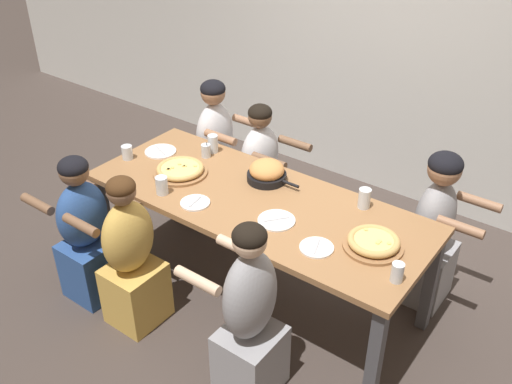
# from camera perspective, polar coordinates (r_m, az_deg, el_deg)

# --- Properties ---
(ground_plane) EXTENTS (18.00, 18.00, 0.00)m
(ground_plane) POSITION_cam_1_polar(r_m,az_deg,el_deg) (4.09, 0.00, -9.91)
(ground_plane) COLOR #423833
(ground_plane) RESTS_ON ground
(restaurant_back_panel) EXTENTS (10.00, 0.06, 3.20)m
(restaurant_back_panel) POSITION_cam_1_polar(r_m,az_deg,el_deg) (4.78, 13.84, 17.45)
(restaurant_back_panel) COLOR silver
(restaurant_back_panel) RESTS_ON ground
(dining_table) EXTENTS (2.26, 0.89, 0.78)m
(dining_table) POSITION_cam_1_polar(r_m,az_deg,el_deg) (3.66, 0.00, -1.72)
(dining_table) COLOR #996B42
(dining_table) RESTS_ON ground
(pizza_board_main) EXTENTS (0.34, 0.34, 0.06)m
(pizza_board_main) POSITION_cam_1_polar(r_m,az_deg,el_deg) (3.25, 11.66, -4.98)
(pizza_board_main) COLOR #996B42
(pizza_board_main) RESTS_ON dining_table
(pizza_board_second) EXTENTS (0.37, 0.37, 0.06)m
(pizza_board_second) POSITION_cam_1_polar(r_m,az_deg,el_deg) (3.90, -7.58, 2.20)
(pizza_board_second) COLOR #996B42
(pizza_board_second) RESTS_ON dining_table
(skillet_bowl) EXTENTS (0.38, 0.27, 0.15)m
(skillet_bowl) POSITION_cam_1_polar(r_m,az_deg,el_deg) (3.78, 1.10, 2.00)
(skillet_bowl) COLOR black
(skillet_bowl) RESTS_ON dining_table
(empty_plate_a) EXTENTS (0.23, 0.23, 0.02)m
(empty_plate_a) POSITION_cam_1_polar(r_m,az_deg,el_deg) (3.41, 2.06, -2.86)
(empty_plate_a) COLOR white
(empty_plate_a) RESTS_ON dining_table
(empty_plate_b) EXTENTS (0.19, 0.19, 0.02)m
(empty_plate_b) POSITION_cam_1_polar(r_m,az_deg,el_deg) (3.21, 6.08, -5.55)
(empty_plate_b) COLOR white
(empty_plate_b) RESTS_ON dining_table
(empty_plate_c) EXTENTS (0.23, 0.23, 0.02)m
(empty_plate_c) POSITION_cam_1_polar(r_m,az_deg,el_deg) (4.21, -9.53, 4.02)
(empty_plate_c) COLOR white
(empty_plate_c) RESTS_ON dining_table
(empty_plate_d) EXTENTS (0.19, 0.19, 0.02)m
(empty_plate_d) POSITION_cam_1_polar(r_m,az_deg,el_deg) (3.58, -6.10, -1.08)
(empty_plate_d) COLOR white
(empty_plate_d) RESTS_ON dining_table
(cocktail_glass_blue) EXTENTS (0.07, 0.07, 0.12)m
(cocktail_glass_blue) POSITION_cam_1_polar(r_m,az_deg,el_deg) (4.09, -5.03, 4.08)
(cocktail_glass_blue) COLOR silver
(cocktail_glass_blue) RESTS_ON dining_table
(drinking_glass_a) EXTENTS (0.08, 0.08, 0.10)m
(drinking_glass_a) POSITION_cam_1_polar(r_m,az_deg,el_deg) (4.15, -12.75, 3.82)
(drinking_glass_a) COLOR silver
(drinking_glass_a) RESTS_ON dining_table
(drinking_glass_b) EXTENTS (0.07, 0.07, 0.13)m
(drinking_glass_b) POSITION_cam_1_polar(r_m,az_deg,el_deg) (4.15, -4.33, 4.74)
(drinking_glass_b) COLOR silver
(drinking_glass_b) RESTS_ON dining_table
(drinking_glass_c) EXTENTS (0.08, 0.08, 0.12)m
(drinking_glass_c) POSITION_cam_1_polar(r_m,az_deg,el_deg) (3.69, -9.40, 0.66)
(drinking_glass_c) COLOR silver
(drinking_glass_c) RESTS_ON dining_table
(drinking_glass_d) EXTENTS (0.08, 0.08, 0.13)m
(drinking_glass_d) POSITION_cam_1_polar(r_m,az_deg,el_deg) (3.56, 10.79, -0.63)
(drinking_glass_d) COLOR silver
(drinking_glass_d) RESTS_ON dining_table
(drinking_glass_e) EXTENTS (0.07, 0.07, 0.11)m
(drinking_glass_e) POSITION_cam_1_polar(r_m,az_deg,el_deg) (3.04, 13.93, -7.92)
(drinking_glass_e) COLOR silver
(drinking_glass_e) RESTS_ON dining_table
(diner_near_midleft) EXTENTS (0.51, 0.40, 1.08)m
(diner_near_midleft) POSITION_cam_1_polar(r_m,az_deg,el_deg) (3.67, -12.40, -6.61)
(diner_near_midleft) COLOR gold
(diner_near_midleft) RESTS_ON ground
(diner_far_left) EXTENTS (0.51, 0.40, 1.16)m
(diner_far_left) POSITION_cam_1_polar(r_m,az_deg,el_deg) (4.68, -4.03, 3.87)
(diner_far_left) COLOR silver
(diner_far_left) RESTS_ON ground
(diner_far_right) EXTENTS (0.51, 0.40, 1.12)m
(diner_far_right) POSITION_cam_1_polar(r_m,az_deg,el_deg) (3.91, 17.22, -4.02)
(diner_far_right) COLOR #99999E
(diner_far_right) RESTS_ON ground
(diner_near_left) EXTENTS (0.51, 0.40, 1.07)m
(diner_near_left) POSITION_cam_1_polar(r_m,az_deg,el_deg) (3.96, -16.65, -4.12)
(diner_near_left) COLOR #2D5193
(diner_near_left) RESTS_ON ground
(diner_far_midleft) EXTENTS (0.51, 0.40, 1.08)m
(diner_far_midleft) POSITION_cam_1_polar(r_m,az_deg,el_deg) (4.45, 0.43, 1.72)
(diner_far_midleft) COLOR silver
(diner_far_midleft) RESTS_ON ground
(diner_near_midright) EXTENTS (0.51, 0.40, 1.14)m
(diner_near_midright) POSITION_cam_1_polar(r_m,az_deg,el_deg) (3.15, -0.65, -12.68)
(diner_near_midright) COLOR #99999E
(diner_near_midright) RESTS_ON ground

